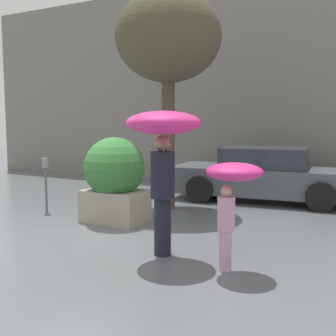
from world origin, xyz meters
The scene contains 8 objects.
ground_plane centered at (0.00, 0.00, 0.00)m, with size 40.00×40.00×0.00m, color slate.
building_facade centered at (0.00, 6.50, 3.00)m, with size 18.00×0.30×6.00m.
planter_box centered at (0.10, 1.10, 0.86)m, with size 1.18×1.17×1.64m.
person_adult centered at (1.95, -0.29, 1.64)m, with size 1.03×1.03×2.09m.
person_child centered at (3.00, -0.37, 1.14)m, with size 0.72×0.72×1.42m.
parked_car_near centered at (1.99, 4.67, 0.61)m, with size 4.55×2.30×1.30m.
street_tree centered at (0.39, 2.72, 3.67)m, with size 2.28×2.28×4.70m.
parking_meter centered at (-1.71, 1.13, 0.84)m, with size 0.14×0.14×1.16m.
Camera 1 is at (4.81, -5.40, 1.95)m, focal length 45.00 mm.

